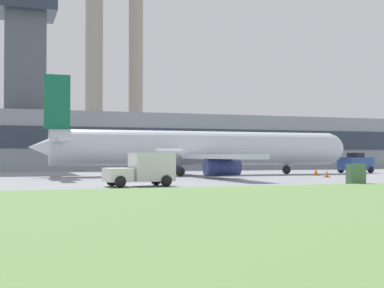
{
  "coord_description": "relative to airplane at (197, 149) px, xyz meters",
  "views": [
    {
      "loc": [
        -13.77,
        -46.85,
        1.85
      ],
      "look_at": [
        2.71,
        0.92,
        2.95
      ],
      "focal_mm": 50.0,
      "sensor_mm": 36.0,
      "label": 1
    }
  ],
  "objects": [
    {
      "name": "ground_plane",
      "position": [
        -3.18,
        -0.92,
        -2.5
      ],
      "size": [
        400.0,
        400.0,
        0.0
      ],
      "primitive_type": "plane",
      "color": "gray"
    },
    {
      "name": "terminal_building",
      "position": [
        -4.1,
        27.03,
        2.06
      ],
      "size": [
        82.86,
        15.85,
        25.0
      ],
      "color": "#8C939E",
      "rests_on": "ground_plane"
    },
    {
      "name": "smokestack_left",
      "position": [
        -1.47,
        54.74,
        20.4
      ],
      "size": [
        3.82,
        3.82,
        45.49
      ],
      "color": "gray",
      "rests_on": "ground_plane"
    },
    {
      "name": "smokestack_right",
      "position": [
        6.89,
        55.48,
        14.85
      ],
      "size": [
        3.23,
        3.23,
        34.45
      ],
      "color": "gray",
      "rests_on": "ground_plane"
    },
    {
      "name": "airplane",
      "position": [
        0.0,
        0.0,
        0.0
      ],
      "size": [
        31.4,
        29.38,
        8.93
      ],
      "color": "silver",
      "rests_on": "ground_plane"
    },
    {
      "name": "pushback_tug",
      "position": [
        18.18,
        0.43,
        -1.52
      ],
      "size": [
        4.08,
        3.1,
        2.17
      ],
      "color": "#2D4C93",
      "rests_on": "ground_plane"
    },
    {
      "name": "fuel_truck",
      "position": [
        -9.18,
        -16.32,
        -1.52
      ],
      "size": [
        4.22,
        2.69,
        2.03
      ],
      "color": "white",
      "rests_on": "ground_plane"
    },
    {
      "name": "traffic_cone_near_nose",
      "position": [
        8.94,
        -8.25,
        -2.22
      ],
      "size": [
        0.46,
        0.46,
        0.63
      ],
      "color": "black",
      "rests_on": "ground_plane"
    },
    {
      "name": "traffic_cone_wingtip",
      "position": [
        10.31,
        -4.32,
        -2.19
      ],
      "size": [
        0.64,
        0.64,
        0.67
      ],
      "color": "black",
      "rests_on": "ground_plane"
    },
    {
      "name": "utility_cabinet",
      "position": [
        4.61,
        -18.2,
        -1.85
      ],
      "size": [
        1.2,
        0.54,
        1.31
      ],
      "color": "#4C724C",
      "rests_on": "ground_plane"
    }
  ]
}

